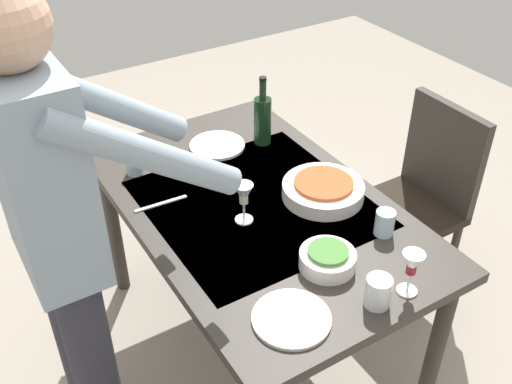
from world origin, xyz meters
name	(u,v)px	position (x,y,z in m)	size (l,w,h in m)	color
ground_plane	(256,341)	(0.00, 0.00, 0.00)	(6.00, 6.00, 0.00)	#9E9384
dining_table	(256,221)	(0.00, 0.00, 0.67)	(1.39, 0.87, 0.75)	#332D28
chair_near	(421,191)	(-0.05, -0.82, 0.53)	(0.40, 0.40, 0.91)	black
person_server	(63,236)	(-0.09, 0.69, 0.96)	(0.42, 0.61, 1.69)	#2D2D38
wine_bottle	(263,119)	(0.35, -0.25, 0.86)	(0.07, 0.07, 0.30)	black
wine_glass_left	(244,196)	(-0.06, 0.09, 0.86)	(0.07, 0.07, 0.15)	white
wine_glass_right	(412,266)	(-0.62, -0.15, 0.86)	(0.07, 0.07, 0.15)	white
water_cup_near_left	(134,163)	(0.42, 0.30, 0.80)	(0.07, 0.07, 0.09)	silver
water_cup_near_right	(378,292)	(-0.61, -0.04, 0.80)	(0.08, 0.08, 0.10)	silver
water_cup_far_left	(385,223)	(-0.37, -0.28, 0.80)	(0.07, 0.07, 0.09)	silver
serving_bowl_pasta	(323,189)	(-0.09, -0.23, 0.79)	(0.30, 0.30, 0.07)	white
side_bowl_salad	(328,258)	(-0.40, -0.02, 0.79)	(0.18, 0.18, 0.07)	white
dinner_plate_near	(217,145)	(0.42, -0.07, 0.76)	(0.23, 0.23, 0.01)	white
dinner_plate_far	(291,319)	(-0.53, 0.21, 0.76)	(0.23, 0.23, 0.01)	white
table_knife	(161,204)	(0.17, 0.30, 0.75)	(0.01, 0.20, 0.01)	silver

